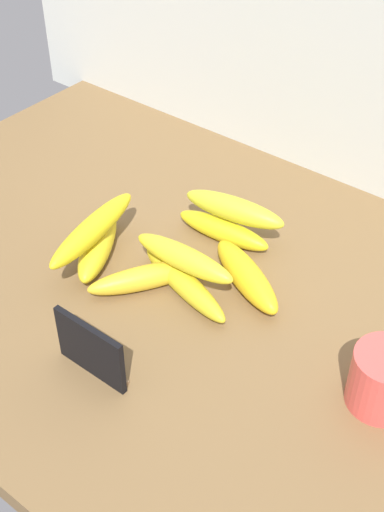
% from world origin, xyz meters
% --- Properties ---
extents(counter_top, '(1.10, 0.76, 0.03)m').
position_xyz_m(counter_top, '(0.00, 0.00, 0.01)').
color(counter_top, brown).
rests_on(counter_top, ground).
extents(chalkboard_sign, '(0.11, 0.02, 0.08)m').
position_xyz_m(chalkboard_sign, '(0.05, -0.20, 0.07)').
color(chalkboard_sign, black).
rests_on(chalkboard_sign, counter_top).
extents(banana_0, '(0.16, 0.05, 0.04)m').
position_xyz_m(banana_0, '(0.02, 0.12, 0.05)').
color(banana_0, yellow).
rests_on(banana_0, counter_top).
extents(banana_1, '(0.17, 0.11, 0.04)m').
position_xyz_m(banana_1, '(0.11, 0.05, 0.05)').
color(banana_1, yellow).
rests_on(banana_1, counter_top).
extents(banana_2, '(0.13, 0.17, 0.04)m').
position_xyz_m(banana_2, '(-0.00, -0.04, 0.05)').
color(banana_2, gold).
rests_on(banana_2, counter_top).
extents(banana_3, '(0.12, 0.17, 0.04)m').
position_xyz_m(banana_3, '(-0.10, -0.03, 0.05)').
color(banana_3, yellow).
rests_on(banana_3, counter_top).
extents(banana_4, '(0.19, 0.09, 0.03)m').
position_xyz_m(banana_4, '(0.05, -0.01, 0.05)').
color(banana_4, gold).
rests_on(banana_4, counter_top).
extents(banana_5, '(0.07, 0.20, 0.04)m').
position_xyz_m(banana_5, '(-0.10, -0.04, 0.09)').
color(banana_5, yellow).
rests_on(banana_5, banana_3).
extents(banana_6, '(0.17, 0.04, 0.04)m').
position_xyz_m(banana_6, '(0.04, 0.00, 0.08)').
color(banana_6, yellow).
rests_on(banana_6, banana_4).
extents(banana_7, '(0.17, 0.06, 0.04)m').
position_xyz_m(banana_7, '(0.03, 0.14, 0.09)').
color(banana_7, gold).
rests_on(banana_7, banana_0).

